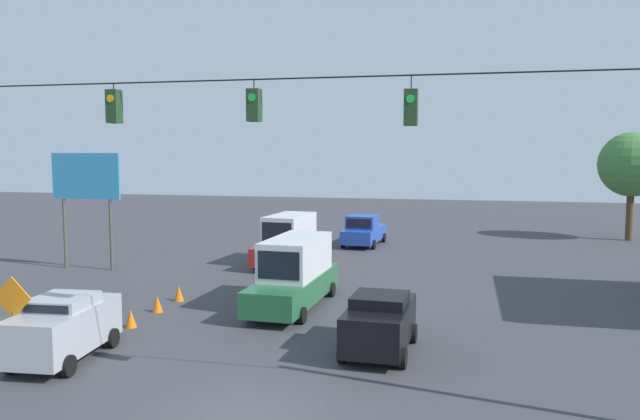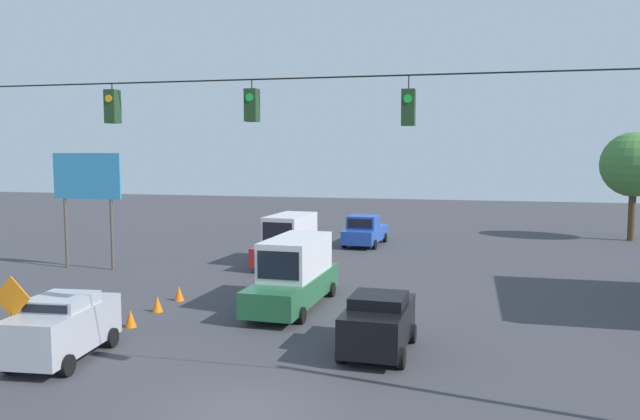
% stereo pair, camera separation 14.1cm
% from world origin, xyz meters
% --- Properties ---
extents(ground_plane, '(140.00, 140.00, 0.00)m').
position_xyz_m(ground_plane, '(0.00, 0.00, 0.00)').
color(ground_plane, '#3D3D42').
extents(overhead_signal_span, '(22.63, 0.38, 8.89)m').
position_xyz_m(overhead_signal_span, '(0.01, -1.23, 5.51)').
color(overhead_signal_span, '#939399').
rests_on(overhead_signal_span, ground_plane).
extents(box_truck_red_withflow_far, '(2.71, 6.52, 2.85)m').
position_xyz_m(box_truck_red_withflow_far, '(4.55, -20.13, 1.40)').
color(box_truck_red_withflow_far, red).
rests_on(box_truck_red_withflow_far, ground_plane).
extents(pickup_truck_blue_withflow_deep, '(2.59, 5.39, 2.12)m').
position_xyz_m(pickup_truck_blue_withflow_deep, '(1.46, -28.15, 0.98)').
color(pickup_truck_blue_withflow_deep, '#234CB2').
rests_on(pickup_truck_blue_withflow_deep, ground_plane).
extents(sedan_silver_parked_shoulder, '(2.33, 4.36, 2.03)m').
position_xyz_m(sedan_silver_parked_shoulder, '(6.82, -2.59, 1.06)').
color(sedan_silver_parked_shoulder, '#A8AAB2').
rests_on(sedan_silver_parked_shoulder, ground_plane).
extents(box_truck_green_withflow_mid, '(2.54, 7.10, 2.90)m').
position_xyz_m(box_truck_green_withflow_mid, '(1.57, -10.71, 1.43)').
color(box_truck_green_withflow_mid, '#236038').
rests_on(box_truck_green_withflow_mid, ground_plane).
extents(sedan_black_crossing_near, '(2.21, 4.14, 1.91)m').
position_xyz_m(sedan_black_crossing_near, '(-2.71, -5.56, 1.00)').
color(sedan_black_crossing_near, black).
rests_on(sedan_black_crossing_near, ground_plane).
extents(traffic_cone_nearest, '(0.44, 0.44, 0.65)m').
position_xyz_m(traffic_cone_nearest, '(6.85, -4.38, 0.33)').
color(traffic_cone_nearest, orange).
rests_on(traffic_cone_nearest, ground_plane).
extents(traffic_cone_second, '(0.44, 0.44, 0.65)m').
position_xyz_m(traffic_cone_second, '(6.66, -6.30, 0.33)').
color(traffic_cone_second, orange).
rests_on(traffic_cone_second, ground_plane).
extents(traffic_cone_third, '(0.44, 0.44, 0.65)m').
position_xyz_m(traffic_cone_third, '(6.76, -8.54, 0.33)').
color(traffic_cone_third, orange).
rests_on(traffic_cone_third, ground_plane).
extents(traffic_cone_fourth, '(0.44, 0.44, 0.65)m').
position_xyz_m(traffic_cone_fourth, '(6.75, -10.48, 0.33)').
color(traffic_cone_fourth, orange).
rests_on(traffic_cone_fourth, ground_plane).
extents(roadside_billboard, '(4.09, 0.16, 6.40)m').
position_xyz_m(roadside_billboard, '(14.94, -16.15, 4.70)').
color(roadside_billboard, '#4C473D').
rests_on(roadside_billboard, ground_plane).
extents(work_zone_sign, '(1.27, 0.06, 2.84)m').
position_xyz_m(work_zone_sign, '(7.66, -1.43, 1.99)').
color(work_zone_sign, slate).
rests_on(work_zone_sign, ground_plane).
extents(tree_horizon_left, '(4.68, 4.68, 7.88)m').
position_xyz_m(tree_horizon_left, '(-17.01, -34.92, 5.51)').
color(tree_horizon_left, '#4C3823').
rests_on(tree_horizon_left, ground_plane).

